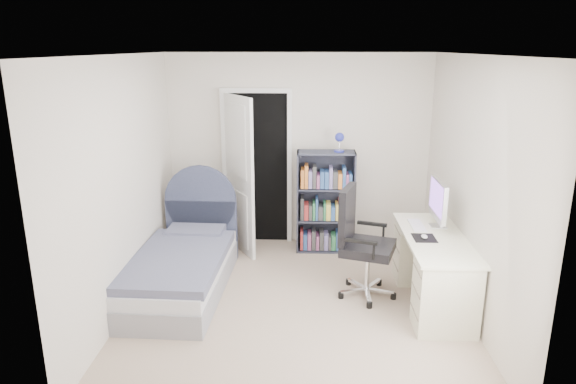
{
  "coord_description": "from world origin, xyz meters",
  "views": [
    {
      "loc": [
        0.09,
        -4.82,
        2.58
      ],
      "look_at": [
        -0.09,
        0.43,
        1.08
      ],
      "focal_mm": 32.0,
      "sensor_mm": 36.0,
      "label": 1
    }
  ],
  "objects_px": {
    "nightstand": "(208,221)",
    "office_chair": "(360,237)",
    "floor_lamp": "(240,208)",
    "bookcase": "(326,206)",
    "bed": "(184,266)",
    "desk": "(433,266)"
  },
  "relations": [
    {
      "from": "bed",
      "to": "nightstand",
      "type": "distance_m",
      "value": 1.12
    },
    {
      "from": "nightstand",
      "to": "office_chair",
      "type": "xyz_separation_m",
      "value": [
        1.82,
        -1.17,
        0.25
      ]
    },
    {
      "from": "nightstand",
      "to": "office_chair",
      "type": "distance_m",
      "value": 2.18
    },
    {
      "from": "floor_lamp",
      "to": "desk",
      "type": "xyz_separation_m",
      "value": [
        2.17,
        -1.57,
        -0.1
      ]
    },
    {
      "from": "nightstand",
      "to": "desk",
      "type": "height_order",
      "value": "desk"
    },
    {
      "from": "floor_lamp",
      "to": "bookcase",
      "type": "xyz_separation_m",
      "value": [
        1.13,
        -0.17,
        0.1
      ]
    },
    {
      "from": "desk",
      "to": "office_chair",
      "type": "distance_m",
      "value": 0.8
    },
    {
      "from": "bed",
      "to": "nightstand",
      "type": "height_order",
      "value": "bed"
    },
    {
      "from": "nightstand",
      "to": "bookcase",
      "type": "xyz_separation_m",
      "value": [
        1.52,
        0.06,
        0.21
      ]
    },
    {
      "from": "desk",
      "to": "office_chair",
      "type": "relative_size",
      "value": 1.28
    },
    {
      "from": "bed",
      "to": "bookcase",
      "type": "xyz_separation_m",
      "value": [
        1.59,
        1.18,
        0.33
      ]
    },
    {
      "from": "floor_lamp",
      "to": "bookcase",
      "type": "distance_m",
      "value": 1.14
    },
    {
      "from": "nightstand",
      "to": "floor_lamp",
      "type": "height_order",
      "value": "floor_lamp"
    },
    {
      "from": "nightstand",
      "to": "office_chair",
      "type": "height_order",
      "value": "office_chair"
    },
    {
      "from": "bed",
      "to": "office_chair",
      "type": "height_order",
      "value": "bed"
    },
    {
      "from": "nightstand",
      "to": "bookcase",
      "type": "height_order",
      "value": "bookcase"
    },
    {
      "from": "nightstand",
      "to": "desk",
      "type": "distance_m",
      "value": 2.89
    },
    {
      "from": "office_chair",
      "to": "desk",
      "type": "bearing_deg",
      "value": -13.1
    },
    {
      "from": "bed",
      "to": "bookcase",
      "type": "distance_m",
      "value": 2.0
    },
    {
      "from": "bookcase",
      "to": "nightstand",
      "type": "bearing_deg",
      "value": -177.62
    },
    {
      "from": "bed",
      "to": "bookcase",
      "type": "height_order",
      "value": "bookcase"
    },
    {
      "from": "nightstand",
      "to": "office_chair",
      "type": "relative_size",
      "value": 0.51
    }
  ]
}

